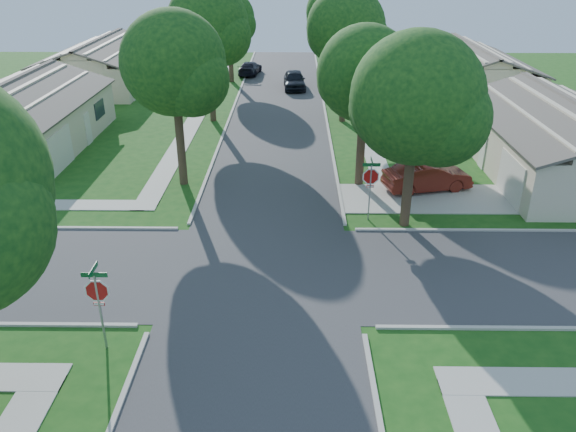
# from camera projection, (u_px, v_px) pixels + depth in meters

# --- Properties ---
(ground) EXTENTS (100.00, 100.00, 0.00)m
(ground) POSITION_uv_depth(u_px,v_px,m) (262.00, 271.00, 22.04)
(ground) COLOR #164914
(ground) RESTS_ON ground
(road_ns) EXTENTS (7.00, 100.00, 0.02)m
(road_ns) POSITION_uv_depth(u_px,v_px,m) (262.00, 271.00, 22.04)
(road_ns) COLOR #333335
(road_ns) RESTS_ON ground
(sidewalk_ne) EXTENTS (1.20, 40.00, 0.04)m
(sidewalk_ne) POSITION_uv_depth(u_px,v_px,m) (355.00, 103.00, 45.37)
(sidewalk_ne) COLOR #9E9B91
(sidewalk_ne) RESTS_ON ground
(sidewalk_nw) EXTENTS (1.20, 40.00, 0.04)m
(sidewalk_nw) POSITION_uv_depth(u_px,v_px,m) (204.00, 103.00, 45.51)
(sidewalk_nw) COLOR #9E9B91
(sidewalk_nw) RESTS_ON ground
(driveway) EXTENTS (8.80, 3.60, 0.05)m
(driveway) POSITION_uv_depth(u_px,v_px,m) (426.00, 198.00, 28.34)
(driveway) COLOR #9E9B91
(driveway) RESTS_ON ground
(stop_sign_sw) EXTENTS (1.05, 0.80, 2.98)m
(stop_sign_sw) POSITION_uv_depth(u_px,v_px,m) (98.00, 294.00, 16.98)
(stop_sign_sw) COLOR gray
(stop_sign_sw) RESTS_ON ground
(stop_sign_ne) EXTENTS (1.05, 0.80, 2.98)m
(stop_sign_ne) POSITION_uv_depth(u_px,v_px,m) (371.00, 179.00, 25.34)
(stop_sign_ne) COLOR gray
(stop_sign_ne) RESTS_ON ground
(tree_e_near) EXTENTS (4.97, 4.80, 8.28)m
(tree_e_near) POSITION_uv_depth(u_px,v_px,m) (366.00, 78.00, 27.64)
(tree_e_near) COLOR #38281C
(tree_e_near) RESTS_ON ground
(tree_e_mid) EXTENTS (5.59, 5.40, 9.21)m
(tree_e_mid) POSITION_uv_depth(u_px,v_px,m) (347.00, 32.00, 38.18)
(tree_e_mid) COLOR #38281C
(tree_e_mid) RESTS_ON ground
(tree_e_far) EXTENTS (5.17, 5.00, 8.72)m
(tree_e_far) POSITION_uv_depth(u_px,v_px,m) (335.00, 15.00, 50.00)
(tree_e_far) COLOR #38281C
(tree_e_far) RESTS_ON ground
(tree_w_near) EXTENTS (5.38, 5.20, 8.97)m
(tree_w_near) POSITION_uv_depth(u_px,v_px,m) (175.00, 68.00, 27.54)
(tree_w_near) COLOR #38281C
(tree_w_near) RESTS_ON ground
(tree_w_mid) EXTENTS (5.80, 5.60, 9.56)m
(tree_w_mid) POSITION_uv_depth(u_px,v_px,m) (209.00, 28.00, 38.18)
(tree_w_mid) COLOR #38281C
(tree_w_mid) RESTS_ON ground
(tree_w_far) EXTENTS (4.76, 4.60, 8.04)m
(tree_w_far) POSITION_uv_depth(u_px,v_px,m) (230.00, 20.00, 50.31)
(tree_w_far) COLOR #38281C
(tree_w_far) RESTS_ON ground
(tree_ne_corner) EXTENTS (5.80, 5.60, 8.66)m
(tree_ne_corner) POSITION_uv_depth(u_px,v_px,m) (417.00, 104.00, 23.32)
(tree_ne_corner) COLOR #38281C
(tree_ne_corner) RESTS_ON ground
(house_ne_near) EXTENTS (8.42, 13.60, 4.23)m
(house_ne_near) POSITION_uv_depth(u_px,v_px,m) (560.00, 146.00, 31.10)
(house_ne_near) COLOR beige
(house_ne_near) RESTS_ON ground
(house_ne_far) EXTENTS (8.42, 13.60, 4.23)m
(house_ne_far) POSITION_uv_depth(u_px,v_px,m) (469.00, 77.00, 47.30)
(house_ne_far) COLOR beige
(house_ne_far) RESTS_ON ground
(house_nw_near) EXTENTS (8.42, 13.60, 4.23)m
(house_nw_near) POSITION_uv_depth(u_px,v_px,m) (19.00, 123.00, 35.06)
(house_nw_near) COLOR beige
(house_nw_near) RESTS_ON ground
(house_nw_far) EXTENTS (8.42, 13.60, 4.23)m
(house_nw_far) POSITION_uv_depth(u_px,v_px,m) (103.00, 69.00, 50.36)
(house_nw_far) COLOR beige
(house_nw_far) RESTS_ON ground
(car_driveway) EXTENTS (4.78, 2.63, 1.49)m
(car_driveway) POSITION_uv_depth(u_px,v_px,m) (427.00, 177.00, 29.07)
(car_driveway) COLOR maroon
(car_driveway) RESTS_ON ground
(car_curb_east) EXTENTS (2.09, 4.70, 1.57)m
(car_curb_east) POSITION_uv_depth(u_px,v_px,m) (294.00, 80.00, 49.78)
(car_curb_east) COLOR black
(car_curb_east) RESTS_ON ground
(car_curb_west) EXTENTS (2.30, 4.52, 1.26)m
(car_curb_west) POSITION_uv_depth(u_px,v_px,m) (250.00, 68.00, 55.30)
(car_curb_west) COLOR black
(car_curb_west) RESTS_ON ground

